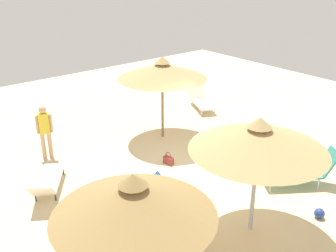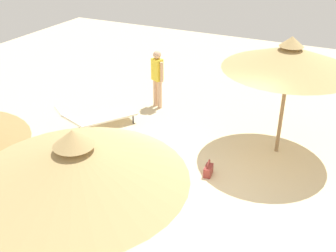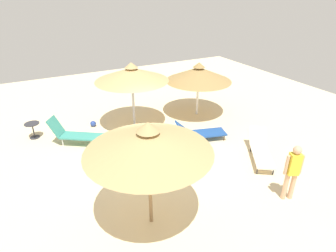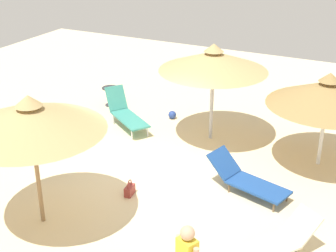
# 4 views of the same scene
# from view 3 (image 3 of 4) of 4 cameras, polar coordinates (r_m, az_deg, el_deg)

# --- Properties ---
(ground) EXTENTS (24.00, 24.00, 0.10)m
(ground) POSITION_cam_3_polar(r_m,az_deg,el_deg) (9.82, -3.86, -7.28)
(ground) COLOR beige
(parasol_umbrella_back) EXTENTS (2.94, 2.94, 2.83)m
(parasol_umbrella_back) POSITION_cam_3_polar(r_m,az_deg,el_deg) (6.18, -4.02, -3.11)
(parasol_umbrella_back) COLOR olive
(parasol_umbrella_back) RESTS_ON ground
(parasol_umbrella_center) EXTENTS (2.96, 2.96, 2.46)m
(parasol_umbrella_center) POSITION_cam_3_polar(r_m,az_deg,el_deg) (12.66, 6.27, 10.52)
(parasol_umbrella_center) COLOR white
(parasol_umbrella_center) RESTS_ON ground
(parasol_umbrella_far_left) EXTENTS (2.97, 2.97, 2.77)m
(parasol_umbrella_far_left) POSITION_cam_3_polar(r_m,az_deg,el_deg) (11.38, -7.43, 10.45)
(parasol_umbrella_far_left) COLOR #B2B2B7
(parasol_umbrella_far_left) RESTS_ON ground
(lounge_chair_near_left) EXTENTS (1.66, 2.08, 0.75)m
(lounge_chair_near_left) POSITION_cam_3_polar(r_m,az_deg,el_deg) (10.28, 18.38, -4.56)
(lounge_chair_near_left) COLOR silver
(lounge_chair_near_left) RESTS_ON ground
(lounge_chair_front) EXTENTS (1.94, 1.58, 1.05)m
(lounge_chair_front) POSITION_cam_3_polar(r_m,az_deg,el_deg) (11.13, -18.71, -1.42)
(lounge_chair_front) COLOR teal
(lounge_chair_front) RESTS_ON ground
(lounge_chair_near_right) EXTENTS (2.08, 1.19, 0.78)m
(lounge_chair_near_right) POSITION_cam_3_polar(r_m,az_deg,el_deg) (10.96, 6.48, -1.19)
(lounge_chair_near_right) COLOR #1E478C
(lounge_chair_near_right) RESTS_ON ground
(person_standing_far_right) EXTENTS (0.46, 0.32, 1.71)m
(person_standing_far_right) POSITION_cam_3_polar(r_m,az_deg,el_deg) (8.35, 24.12, -8.08)
(person_standing_far_right) COLOR tan
(person_standing_far_right) RESTS_ON ground
(handbag) EXTENTS (0.20, 0.34, 0.39)m
(handbag) POSITION_cam_3_polar(r_m,az_deg,el_deg) (9.07, -1.43, -9.05)
(handbag) COLOR maroon
(handbag) RESTS_ON ground
(side_table_round) EXTENTS (0.56, 0.56, 0.63)m
(side_table_round) POSITION_cam_3_polar(r_m,az_deg,el_deg) (12.22, -25.88, -0.36)
(side_table_round) COLOR #2D2D33
(side_table_round) RESTS_ON ground
(beach_ball) EXTENTS (0.25, 0.25, 0.25)m
(beach_ball) POSITION_cam_3_polar(r_m,az_deg,el_deg) (12.44, -15.02, 0.47)
(beach_ball) COLOR navy
(beach_ball) RESTS_ON ground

